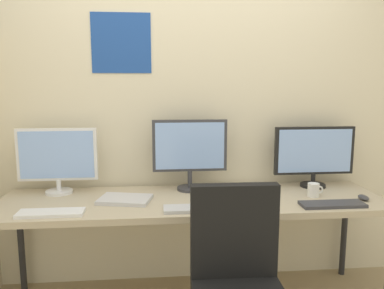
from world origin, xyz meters
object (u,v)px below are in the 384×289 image
at_px(keyboard_left, 51,213).
at_px(mouse_right_side, 363,198).
at_px(keyboard_center, 196,208).
at_px(mouse_left_side, 256,201).
at_px(keyboard_right, 332,204).
at_px(laptop_closed, 125,199).
at_px(coffee_mug, 314,190).
at_px(monitor_left, 57,158).
at_px(monitor_right, 314,154).
at_px(monitor_center, 190,150).
at_px(desk, 193,205).

height_order(keyboard_left, mouse_right_side, mouse_right_side).
xyz_separation_m(keyboard_center, mouse_left_side, (0.38, 0.09, 0.01)).
xyz_separation_m(keyboard_center, keyboard_right, (0.84, 0.00, 0.00)).
height_order(keyboard_left, keyboard_right, same).
distance_m(keyboard_center, laptop_closed, 0.49).
bearing_deg(coffee_mug, laptop_closed, 179.38).
height_order(monitor_left, keyboard_right, monitor_left).
distance_m(monitor_right, mouse_right_side, 0.46).
relative_size(mouse_left_side, coffee_mug, 0.91).
bearing_deg(monitor_center, keyboard_right, -27.77).
bearing_deg(monitor_right, monitor_center, -180.00).
xyz_separation_m(monitor_left, mouse_left_side, (1.28, -0.36, -0.23)).
xyz_separation_m(mouse_left_side, laptop_closed, (-0.82, 0.13, -0.00)).
xyz_separation_m(monitor_center, coffee_mug, (0.80, -0.24, -0.24)).
xyz_separation_m(desk, monitor_left, (-0.90, 0.21, 0.29)).
bearing_deg(keyboard_center, monitor_center, 90.00).
xyz_separation_m(keyboard_left, keyboard_center, (0.84, 0.00, 0.00)).
height_order(monitor_center, coffee_mug, monitor_center).
distance_m(mouse_right_side, coffee_mug, 0.31).
relative_size(keyboard_center, mouse_left_side, 4.07).
distance_m(keyboard_left, mouse_right_side, 1.94).
height_order(desk, laptop_closed, laptop_closed).
relative_size(mouse_right_side, laptop_closed, 0.30).
bearing_deg(keyboard_center, mouse_left_side, 12.56).
bearing_deg(monitor_center, laptop_closed, -152.48).
bearing_deg(keyboard_right, monitor_right, 82.28).
relative_size(desk, keyboard_left, 6.75).
bearing_deg(monitor_center, mouse_right_side, -17.48).
distance_m(desk, monitor_right, 0.97).
relative_size(monitor_center, laptop_closed, 1.62).
height_order(keyboard_center, coffee_mug, coffee_mug).
distance_m(keyboard_right, mouse_left_side, 0.46).
relative_size(monitor_center, mouse_left_side, 5.41).
relative_size(desk, mouse_right_side, 26.17).
bearing_deg(mouse_left_side, keyboard_left, -175.99).
relative_size(monitor_left, mouse_left_side, 5.52).
relative_size(mouse_right_side, coffee_mug, 0.91).
height_order(monitor_center, keyboard_left, monitor_center).
bearing_deg(coffee_mug, keyboard_left, -173.01).
relative_size(keyboard_center, laptop_closed, 1.22).
distance_m(keyboard_left, keyboard_center, 0.84).
bearing_deg(monitor_right, keyboard_left, -165.74).
distance_m(monitor_center, mouse_right_side, 1.18).
distance_m(mouse_left_side, laptop_closed, 0.83).
xyz_separation_m(mouse_left_side, mouse_right_side, (0.71, 0.01, 0.00)).
bearing_deg(mouse_left_side, coffee_mug, 15.42).
bearing_deg(keyboard_center, coffee_mug, 14.06).
bearing_deg(laptop_closed, keyboard_right, 3.18).
bearing_deg(keyboard_left, mouse_left_side, 4.01).
height_order(monitor_left, mouse_left_side, monitor_left).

